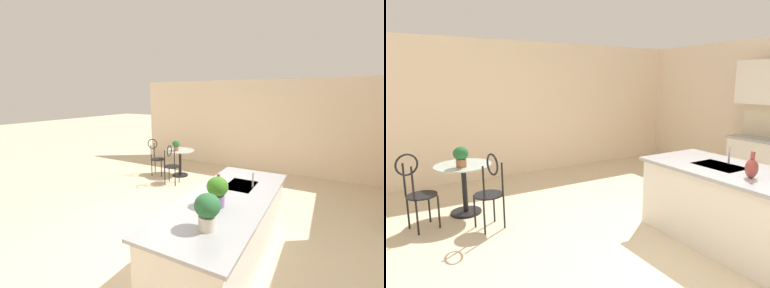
% 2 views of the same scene
% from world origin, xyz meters
% --- Properties ---
extents(ground_plane, '(40.00, 40.00, 0.00)m').
position_xyz_m(ground_plane, '(0.00, 0.00, 0.00)').
color(ground_plane, beige).
extents(wall_left_window, '(0.12, 7.80, 2.70)m').
position_xyz_m(wall_left_window, '(-4.26, 0.00, 1.35)').
color(wall_left_window, beige).
rests_on(wall_left_window, ground).
extents(kitchen_island, '(2.80, 1.06, 0.92)m').
position_xyz_m(kitchen_island, '(0.30, 0.85, 0.46)').
color(kitchen_island, white).
rests_on(kitchen_island, ground).
extents(bistro_table, '(0.80, 0.80, 0.74)m').
position_xyz_m(bistro_table, '(-2.60, -1.67, 0.45)').
color(bistro_table, black).
rests_on(bistro_table, ground).
extents(chair_near_window, '(0.51, 0.45, 1.04)m').
position_xyz_m(chair_near_window, '(-1.87, -1.49, 0.57)').
color(chair_near_window, black).
rests_on(chair_near_window, ground).
extents(chair_by_island, '(0.48, 0.52, 1.04)m').
position_xyz_m(chair_by_island, '(-2.34, -2.31, 0.57)').
color(chair_by_island, black).
rests_on(chair_by_island, ground).
extents(sink_faucet, '(0.02, 0.02, 0.22)m').
position_xyz_m(sink_faucet, '(-0.25, 1.03, 1.03)').
color(sink_faucet, '#B2B5BA').
rests_on(sink_faucet, kitchen_island).
extents(potted_plant_on_table, '(0.21, 0.21, 0.29)m').
position_xyz_m(potted_plant_on_table, '(-2.47, -1.72, 0.91)').
color(potted_plant_on_table, '#9E603D').
rests_on(potted_plant_on_table, bistro_table).
extents(vase_on_counter, '(0.13, 0.13, 0.29)m').
position_xyz_m(vase_on_counter, '(0.25, 0.69, 1.03)').
color(vase_on_counter, '#993D38').
rests_on(vase_on_counter, kitchen_island).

